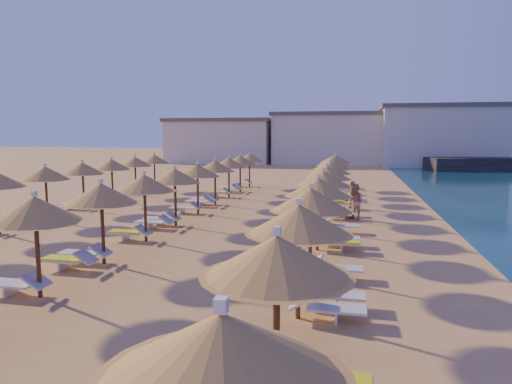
% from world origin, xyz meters
% --- Properties ---
extents(ground, '(220.00, 220.00, 0.00)m').
position_xyz_m(ground, '(0.00, 0.00, 0.00)').
color(ground, tan).
rests_on(ground, ground).
extents(hotel_blocks, '(46.06, 10.68, 8.10)m').
position_xyz_m(hotel_blocks, '(2.90, 46.12, 3.70)').
color(hotel_blocks, silver).
rests_on(hotel_blocks, ground).
extents(parasol_row_east, '(2.54, 35.02, 2.87)m').
position_xyz_m(parasol_row_east, '(4.15, 0.87, 2.33)').
color(parasol_row_east, brown).
rests_on(parasol_row_east, ground).
extents(parasol_row_west, '(2.54, 35.02, 2.87)m').
position_xyz_m(parasol_row_west, '(-2.77, 0.87, 2.33)').
color(parasol_row_west, brown).
rests_on(parasol_row_west, ground).
extents(parasol_row_inland, '(2.54, 25.28, 2.87)m').
position_xyz_m(parasol_row_inland, '(-9.62, 2.49, 2.33)').
color(parasol_row_inland, brown).
rests_on(parasol_row_inland, ground).
extents(loungers, '(16.95, 34.01, 0.66)m').
position_xyz_m(loungers, '(-1.37, 1.10, 0.34)').
color(loungers, white).
rests_on(loungers, ground).
extents(beachgoer_b, '(1.14, 1.12, 1.85)m').
position_xyz_m(beachgoer_b, '(5.60, 4.04, 0.92)').
color(beachgoer_b, tan).
rests_on(beachgoer_b, ground).
extents(beachgoer_c, '(0.96, 0.90, 1.59)m').
position_xyz_m(beachgoer_c, '(5.46, 7.73, 0.80)').
color(beachgoer_c, tan).
rests_on(beachgoer_c, ground).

